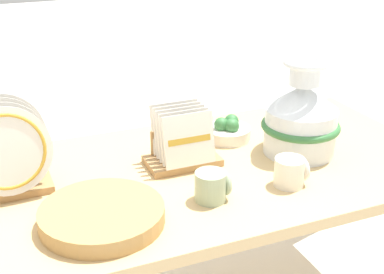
{
  "coord_description": "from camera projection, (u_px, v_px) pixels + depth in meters",
  "views": [
    {
      "loc": [
        -0.56,
        -1.34,
        1.35
      ],
      "look_at": [
        0.0,
        0.0,
        0.72
      ],
      "focal_mm": 50.0,
      "sensor_mm": 36.0,
      "label": 1
    }
  ],
  "objects": [
    {
      "name": "display_table",
      "position": [
        192.0,
        188.0,
        1.65
      ],
      "size": [
        1.59,
        0.77,
        0.61
      ],
      "color": "tan",
      "rests_on": "ground_plane"
    },
    {
      "name": "fruit_bowl",
      "position": [
        228.0,
        131.0,
        1.83
      ],
      "size": [
        0.16,
        0.16,
        0.08
      ],
      "color": "white",
      "rests_on": "display_table"
    },
    {
      "name": "mug_sage_glaze",
      "position": [
        212.0,
        186.0,
        1.45
      ],
      "size": [
        0.09,
        0.09,
        0.08
      ],
      "color": "#9EB28E",
      "rests_on": "display_table"
    },
    {
      "name": "dish_rack_round_plates",
      "position": [
        6.0,
        156.0,
        1.46
      ],
      "size": [
        0.24,
        0.17,
        0.26
      ],
      "color": "tan",
      "rests_on": "display_table"
    },
    {
      "name": "ceramic_vase",
      "position": [
        301.0,
        116.0,
        1.69
      ],
      "size": [
        0.25,
        0.25,
        0.31
      ],
      "color": "silver",
      "rests_on": "display_table"
    },
    {
      "name": "wicker_charger_stack",
      "position": [
        102.0,
        215.0,
        1.35
      ],
      "size": [
        0.32,
        0.32,
        0.04
      ],
      "color": "tan",
      "rests_on": "display_table"
    },
    {
      "name": "dish_rack_square_plates",
      "position": [
        182.0,
        145.0,
        1.64
      ],
      "size": [
        0.22,
        0.15,
        0.18
      ],
      "color": "tan",
      "rests_on": "display_table"
    },
    {
      "name": "mug_cream_glaze",
      "position": [
        291.0,
        172.0,
        1.53
      ],
      "size": [
        0.09,
        0.09,
        0.08
      ],
      "color": "silver",
      "rests_on": "display_table"
    }
  ]
}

